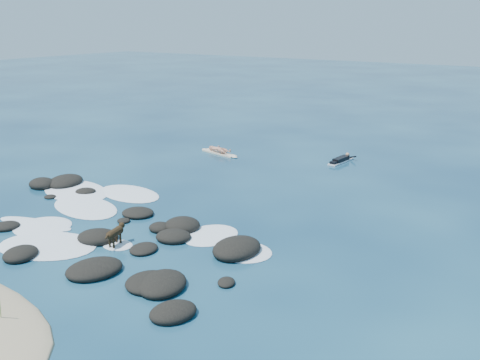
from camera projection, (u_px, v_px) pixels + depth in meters
The scene contains 6 objects.
ground at pixel (142, 220), 20.29m from camera, with size 160.00×160.00×0.00m, color #0A2642.
reef_rocks at pixel (108, 233), 18.82m from camera, with size 13.67×8.21×0.61m.
breaking_foam at pixel (93, 217), 20.57m from camera, with size 13.07×8.44×0.12m.
standing_surfer_rig at pixel (219, 143), 30.10m from camera, with size 2.90×1.02×1.66m.
paddling_surfer_rig at pixel (341, 160), 28.49m from camera, with size 1.00×2.25×0.39m.
dog at pixel (116, 232), 17.88m from camera, with size 0.45×1.15×0.74m.
Camera 1 is at (13.51, -13.83, 7.34)m, focal length 40.00 mm.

